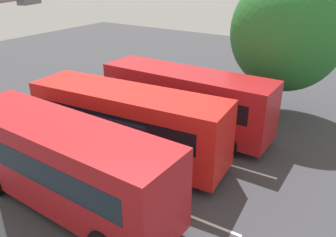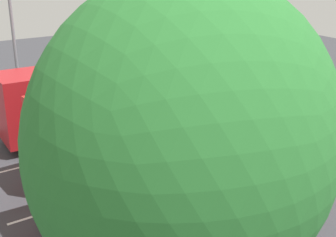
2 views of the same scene
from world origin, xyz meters
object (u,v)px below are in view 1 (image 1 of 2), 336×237
(bus_center_left, at_px, (127,122))
(depot_tree, at_px, (287,32))
(bus_far_left, at_px, (185,99))
(pedestrian, at_px, (7,128))
(bus_center_right, at_px, (63,162))

(bus_center_left, bearing_deg, depot_tree, -119.78)
(bus_far_left, xyz_separation_m, pedestrian, (6.37, 6.11, -0.85))
(bus_far_left, xyz_separation_m, bus_center_left, (0.72, 3.83, 0.00))
(bus_center_right, height_order, pedestrian, bus_center_right)
(pedestrian, height_order, depot_tree, depot_tree)
(bus_center_left, relative_size, depot_tree, 1.14)
(pedestrian, distance_m, depot_tree, 15.34)
(depot_tree, bearing_deg, pedestrian, 48.91)
(bus_center_right, bearing_deg, bus_center_left, -85.30)
(bus_center_right, height_order, depot_tree, depot_tree)
(bus_far_left, relative_size, pedestrian, 5.48)
(bus_center_left, distance_m, pedestrian, 6.16)
(pedestrian, relative_size, depot_tree, 0.20)
(bus_center_left, distance_m, bus_center_right, 3.83)
(bus_center_right, bearing_deg, pedestrian, -13.43)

